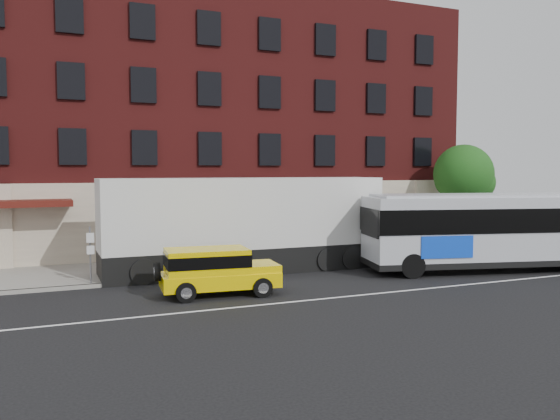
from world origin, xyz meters
name	(u,v)px	position (x,y,z in m)	size (l,w,h in m)	color
ground	(347,300)	(0.00, 0.00, 0.00)	(120.00, 120.00, 0.00)	black
sidewalk	(260,262)	(0.00, 9.00, 0.07)	(60.00, 6.00, 0.15)	gray
kerb	(283,272)	(0.00, 6.00, 0.07)	(60.00, 0.25, 0.15)	gray
lane_line	(340,297)	(0.00, 0.50, 0.01)	(60.00, 0.12, 0.01)	white
building	(214,126)	(-0.01, 16.92, 7.58)	(30.00, 12.10, 15.00)	#5B1615
sign_pole	(90,252)	(-8.50, 6.15, 1.45)	(0.30, 0.20, 2.50)	slate
street_tree	(464,176)	(13.54, 9.48, 4.41)	(3.60, 3.60, 6.20)	#34261A
city_bus	(504,228)	(10.05, 2.58, 2.03)	(13.69, 5.96, 3.67)	#B6B9C1
yellow_suv	(214,268)	(-4.28, 2.70, 1.04)	(4.83, 2.43, 1.81)	#FFD900
shipping_container	(245,226)	(-1.45, 7.06, 2.19)	(13.30, 2.96, 4.43)	black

